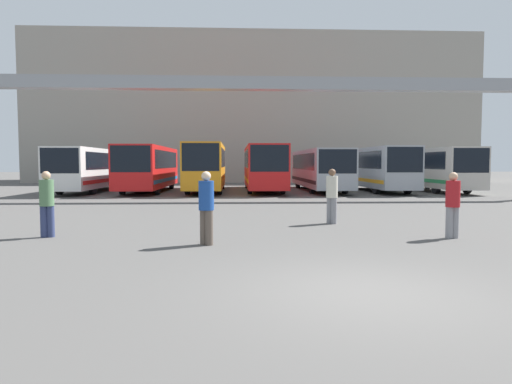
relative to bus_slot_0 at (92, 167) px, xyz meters
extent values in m
plane|color=#514F4C|center=(12.29, -26.34, -1.74)|extent=(200.00, 200.00, 0.00)
cube|color=gray|center=(12.29, 19.98, 6.11)|extent=(47.77, 12.00, 15.71)
cube|color=gray|center=(12.29, -7.67, 4.68)|extent=(33.54, 0.80, 0.70)
cube|color=silver|center=(0.00, 0.01, -0.06)|extent=(2.42, 12.23, 2.66)
cube|color=black|center=(0.00, -6.09, 0.43)|extent=(2.23, 0.06, 1.49)
cube|color=black|center=(0.00, 0.01, 0.43)|extent=(2.45, 10.40, 1.12)
cube|color=red|center=(0.00, 0.01, -0.91)|extent=(2.45, 11.62, 0.24)
cylinder|color=black|center=(-1.05, -3.42, -1.29)|extent=(0.28, 0.90, 0.90)
cylinder|color=black|center=(1.05, -3.42, -1.29)|extent=(0.28, 0.90, 0.90)
cylinder|color=black|center=(-1.05, 3.44, -1.29)|extent=(0.28, 0.90, 0.90)
cylinder|color=black|center=(1.05, 3.44, -1.29)|extent=(0.28, 0.90, 0.90)
cube|color=red|center=(4.10, -0.33, 0.01)|extent=(2.56, 11.56, 2.81)
cube|color=black|center=(4.10, -6.09, 0.53)|extent=(2.35, 0.06, 1.57)
cube|color=black|center=(4.10, -0.33, 0.53)|extent=(2.59, 9.83, 1.18)
cube|color=#1966B2|center=(4.10, -0.33, -0.89)|extent=(2.59, 10.98, 0.24)
cylinder|color=black|center=(2.98, -3.56, -1.26)|extent=(0.28, 0.97, 0.97)
cylinder|color=black|center=(5.21, -3.56, -1.26)|extent=(0.28, 0.97, 0.97)
cylinder|color=black|center=(2.98, 2.91, -1.26)|extent=(0.28, 0.97, 0.97)
cylinder|color=black|center=(5.21, 2.91, -1.26)|extent=(0.28, 0.97, 0.97)
cube|color=orange|center=(8.19, -0.69, 0.09)|extent=(2.40, 10.84, 2.96)
cube|color=black|center=(8.19, -6.09, 0.64)|extent=(2.21, 0.06, 1.66)
cube|color=black|center=(8.19, -0.69, 0.64)|extent=(2.43, 9.22, 1.24)
cube|color=orange|center=(8.19, -0.69, -0.86)|extent=(2.43, 10.30, 0.24)
cylinder|color=black|center=(7.15, -3.72, -1.23)|extent=(0.28, 1.03, 1.03)
cylinder|color=black|center=(9.24, -3.72, -1.23)|extent=(0.28, 1.03, 1.03)
cylinder|color=black|center=(7.15, 2.35, -1.23)|extent=(0.28, 1.03, 1.03)
cylinder|color=black|center=(9.24, 2.35, -1.23)|extent=(0.28, 1.03, 1.03)
cube|color=red|center=(12.29, 0.08, 0.04)|extent=(2.51, 12.38, 2.86)
cube|color=black|center=(12.29, -6.09, 0.57)|extent=(2.31, 0.06, 1.60)
cube|color=black|center=(12.29, 0.08, 0.57)|extent=(2.54, 10.53, 1.20)
cube|color=orange|center=(12.29, 0.08, -0.88)|extent=(2.54, 11.76, 0.24)
cylinder|color=black|center=(11.20, -3.38, -1.28)|extent=(0.28, 0.92, 0.92)
cylinder|color=black|center=(13.38, -3.38, -1.28)|extent=(0.28, 0.92, 0.92)
cylinder|color=black|center=(11.20, 3.55, -1.28)|extent=(0.28, 0.92, 0.92)
cylinder|color=black|center=(13.38, 3.55, -1.28)|extent=(0.28, 0.92, 0.92)
cube|color=#999EA5|center=(16.39, -0.04, -0.09)|extent=(2.51, 12.13, 2.61)
cube|color=black|center=(16.39, -6.09, 0.38)|extent=(2.31, 0.06, 1.46)
cube|color=black|center=(16.39, -0.04, 0.38)|extent=(2.54, 10.31, 1.09)
cube|color=black|center=(16.39, -0.04, -0.92)|extent=(2.54, 11.52, 0.24)
cylinder|color=black|center=(15.29, -3.44, -1.28)|extent=(0.28, 0.93, 0.93)
cylinder|color=black|center=(17.48, -3.44, -1.28)|extent=(0.28, 0.93, 0.93)
cylinder|color=black|center=(15.29, 3.36, -1.28)|extent=(0.28, 0.93, 0.93)
cylinder|color=black|center=(17.48, 3.36, -1.28)|extent=(0.28, 0.93, 0.93)
cube|color=#999EA5|center=(20.48, -1.07, -0.02)|extent=(2.40, 10.06, 2.75)
cube|color=black|center=(20.48, -6.09, 0.49)|extent=(2.21, 0.06, 1.54)
cube|color=black|center=(20.48, -1.07, 0.49)|extent=(2.43, 8.55, 1.16)
cube|color=orange|center=(20.48, -1.07, -0.90)|extent=(2.43, 9.56, 0.24)
cylinder|color=black|center=(19.44, -3.89, -1.21)|extent=(0.28, 1.06, 1.06)
cylinder|color=black|center=(21.52, -3.89, -1.21)|extent=(0.28, 1.06, 1.06)
cylinder|color=black|center=(19.44, 1.74, -1.21)|extent=(0.28, 1.06, 1.06)
cylinder|color=black|center=(21.52, 1.74, -1.21)|extent=(0.28, 1.06, 1.06)
cube|color=beige|center=(24.58, -0.57, -0.05)|extent=(2.43, 11.08, 2.69)
cube|color=black|center=(24.58, -6.09, 0.45)|extent=(2.24, 0.06, 1.51)
cube|color=black|center=(24.58, -0.57, 0.45)|extent=(2.46, 9.42, 1.13)
cube|color=#268C4C|center=(24.58, -0.57, -0.91)|extent=(2.46, 10.53, 0.24)
cylinder|color=black|center=(23.52, -3.67, -1.29)|extent=(0.28, 0.91, 0.91)
cylinder|color=black|center=(25.63, -3.67, -1.29)|extent=(0.28, 0.91, 0.91)
cylinder|color=black|center=(23.52, 2.54, -1.29)|extent=(0.28, 0.91, 0.91)
cylinder|color=black|center=(25.63, 2.54, -1.29)|extent=(0.28, 0.91, 0.91)
cylinder|color=navy|center=(5.05, -20.65, -1.31)|extent=(0.20, 0.20, 0.86)
cylinder|color=navy|center=(5.21, -20.62, -1.31)|extent=(0.20, 0.20, 0.86)
cylinder|color=#4C724C|center=(5.13, -20.63, -0.53)|extent=(0.37, 0.37, 0.71)
sphere|color=tan|center=(5.13, -20.63, -0.06)|extent=(0.23, 0.23, 0.23)
cylinder|color=gray|center=(13.41, -18.14, -1.31)|extent=(0.20, 0.20, 0.87)
cylinder|color=gray|center=(13.52, -18.27, -1.31)|extent=(0.20, 0.20, 0.87)
cylinder|color=beige|center=(13.46, -18.21, -0.51)|extent=(0.38, 0.38, 0.72)
sphere|color=brown|center=(13.46, -18.21, -0.03)|extent=(0.24, 0.24, 0.24)
cylinder|color=gray|center=(16.15, -21.28, -1.32)|extent=(0.19, 0.19, 0.84)
cylinder|color=gray|center=(15.99, -21.31, -1.32)|extent=(0.19, 0.19, 0.84)
cylinder|color=#A5191E|center=(16.07, -21.29, -0.55)|extent=(0.37, 0.37, 0.70)
sphere|color=tan|center=(16.07, -21.29, -0.08)|extent=(0.23, 0.23, 0.23)
cylinder|color=brown|center=(9.60, -22.05, -1.31)|extent=(0.20, 0.20, 0.86)
cylinder|color=brown|center=(9.47, -21.94, -1.31)|extent=(0.20, 0.20, 0.86)
cylinder|color=navy|center=(9.53, -22.00, -0.52)|extent=(0.38, 0.38, 0.72)
sphere|color=beige|center=(9.53, -22.00, -0.04)|extent=(0.23, 0.23, 0.23)
camera|label=1|loc=(10.25, -33.20, 0.27)|focal=32.00mm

